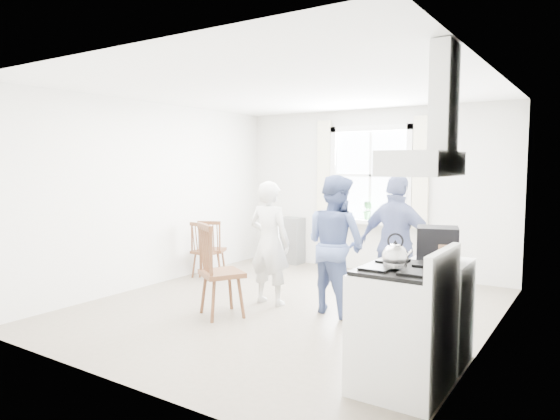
{
  "coord_description": "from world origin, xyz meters",
  "views": [
    {
      "loc": [
        3.16,
        -4.99,
        1.74
      ],
      "look_at": [
        -0.24,
        0.2,
        1.16
      ],
      "focal_mm": 32.0,
      "sensor_mm": 36.0,
      "label": 1
    }
  ],
  "objects_px": {
    "person_mid": "(335,244)",
    "person_right": "(397,245)",
    "windsor_chair_a": "(202,244)",
    "windsor_chair_b": "(212,260)",
    "low_cabinet": "(438,311)",
    "stereo_stack": "(437,244)",
    "windsor_chair_c": "(211,242)",
    "gas_stove": "(403,327)",
    "person_left": "(270,243)"
  },
  "relations": [
    {
      "from": "windsor_chair_a",
      "to": "windsor_chair_b",
      "type": "bearing_deg",
      "value": -44.62
    },
    {
      "from": "low_cabinet",
      "to": "windsor_chair_a",
      "type": "relative_size",
      "value": 1.04
    },
    {
      "from": "stereo_stack",
      "to": "windsor_chair_b",
      "type": "height_order",
      "value": "stereo_stack"
    },
    {
      "from": "windsor_chair_c",
      "to": "person_mid",
      "type": "height_order",
      "value": "person_mid"
    },
    {
      "from": "windsor_chair_b",
      "to": "windsor_chair_c",
      "type": "xyz_separation_m",
      "value": [
        -1.35,
        1.51,
        -0.12
      ]
    },
    {
      "from": "windsor_chair_b",
      "to": "person_left",
      "type": "relative_size",
      "value": 0.71
    },
    {
      "from": "stereo_stack",
      "to": "windsor_chair_b",
      "type": "relative_size",
      "value": 0.38
    },
    {
      "from": "person_left",
      "to": "person_right",
      "type": "xyz_separation_m",
      "value": [
        1.47,
        0.43,
        0.04
      ]
    },
    {
      "from": "windsor_chair_c",
      "to": "person_left",
      "type": "relative_size",
      "value": 0.58
    },
    {
      "from": "low_cabinet",
      "to": "stereo_stack",
      "type": "distance_m",
      "value": 0.6
    },
    {
      "from": "gas_stove",
      "to": "person_mid",
      "type": "distance_m",
      "value": 2.05
    },
    {
      "from": "person_left",
      "to": "person_right",
      "type": "distance_m",
      "value": 1.53
    },
    {
      "from": "low_cabinet",
      "to": "person_left",
      "type": "xyz_separation_m",
      "value": [
        -2.26,
        0.67,
        0.31
      ]
    },
    {
      "from": "gas_stove",
      "to": "windsor_chair_b",
      "type": "distance_m",
      "value": 2.5
    },
    {
      "from": "gas_stove",
      "to": "person_right",
      "type": "height_order",
      "value": "person_right"
    },
    {
      "from": "windsor_chair_c",
      "to": "person_right",
      "type": "height_order",
      "value": "person_right"
    },
    {
      "from": "stereo_stack",
      "to": "person_right",
      "type": "distance_m",
      "value": 1.43
    },
    {
      "from": "gas_stove",
      "to": "low_cabinet",
      "type": "relative_size",
      "value": 1.24
    },
    {
      "from": "windsor_chair_a",
      "to": "windsor_chair_b",
      "type": "height_order",
      "value": "windsor_chair_b"
    },
    {
      "from": "low_cabinet",
      "to": "windsor_chair_b",
      "type": "xyz_separation_m",
      "value": [
        -2.49,
        -0.13,
        0.21
      ]
    },
    {
      "from": "gas_stove",
      "to": "stereo_stack",
      "type": "height_order",
      "value": "stereo_stack"
    },
    {
      "from": "windsor_chair_a",
      "to": "person_right",
      "type": "bearing_deg",
      "value": -2.64
    },
    {
      "from": "windsor_chair_c",
      "to": "person_right",
      "type": "xyz_separation_m",
      "value": [
        3.06,
        -0.28,
        0.27
      ]
    },
    {
      "from": "gas_stove",
      "to": "stereo_stack",
      "type": "relative_size",
      "value": 2.74
    },
    {
      "from": "low_cabinet",
      "to": "person_left",
      "type": "relative_size",
      "value": 0.59
    },
    {
      "from": "person_mid",
      "to": "person_right",
      "type": "xyz_separation_m",
      "value": [
        0.64,
        0.29,
        0.0
      ]
    },
    {
      "from": "gas_stove",
      "to": "windsor_chair_b",
      "type": "height_order",
      "value": "gas_stove"
    },
    {
      "from": "stereo_stack",
      "to": "person_left",
      "type": "height_order",
      "value": "person_left"
    },
    {
      "from": "person_right",
      "to": "windsor_chair_b",
      "type": "bearing_deg",
      "value": 42.47
    },
    {
      "from": "stereo_stack",
      "to": "windsor_chair_c",
      "type": "relative_size",
      "value": 0.46
    },
    {
      "from": "gas_stove",
      "to": "low_cabinet",
      "type": "bearing_deg",
      "value": 84.32
    },
    {
      "from": "windsor_chair_a",
      "to": "person_left",
      "type": "height_order",
      "value": "person_left"
    },
    {
      "from": "gas_stove",
      "to": "stereo_stack",
      "type": "bearing_deg",
      "value": 84.05
    },
    {
      "from": "gas_stove",
      "to": "low_cabinet",
      "type": "distance_m",
      "value": 0.7
    },
    {
      "from": "stereo_stack",
      "to": "person_mid",
      "type": "distance_m",
      "value": 1.68
    },
    {
      "from": "gas_stove",
      "to": "windsor_chair_c",
      "type": "height_order",
      "value": "gas_stove"
    },
    {
      "from": "windsor_chair_c",
      "to": "person_left",
      "type": "xyz_separation_m",
      "value": [
        1.58,
        -0.71,
        0.23
      ]
    },
    {
      "from": "low_cabinet",
      "to": "stereo_stack",
      "type": "bearing_deg",
      "value": -93.19
    },
    {
      "from": "windsor_chair_b",
      "to": "gas_stove",
      "type": "bearing_deg",
      "value": -13.21
    },
    {
      "from": "low_cabinet",
      "to": "windsor_chair_c",
      "type": "relative_size",
      "value": 1.02
    },
    {
      "from": "person_left",
      "to": "windsor_chair_b",
      "type": "bearing_deg",
      "value": 72.05
    },
    {
      "from": "windsor_chair_c",
      "to": "windsor_chair_b",
      "type": "bearing_deg",
      "value": -48.39
    },
    {
      "from": "stereo_stack",
      "to": "person_right",
      "type": "bearing_deg",
      "value": 123.68
    },
    {
      "from": "low_cabinet",
      "to": "windsor_chair_c",
      "type": "distance_m",
      "value": 4.08
    },
    {
      "from": "person_left",
      "to": "person_right",
      "type": "relative_size",
      "value": 0.95
    },
    {
      "from": "gas_stove",
      "to": "windsor_chair_c",
      "type": "distance_m",
      "value": 4.31
    },
    {
      "from": "low_cabinet",
      "to": "windsor_chair_b",
      "type": "bearing_deg",
      "value": -177.0
    },
    {
      "from": "stereo_stack",
      "to": "person_left",
      "type": "relative_size",
      "value": 0.27
    },
    {
      "from": "windsor_chair_c",
      "to": "person_right",
      "type": "relative_size",
      "value": 0.55
    },
    {
      "from": "stereo_stack",
      "to": "person_right",
      "type": "height_order",
      "value": "person_right"
    }
  ]
}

